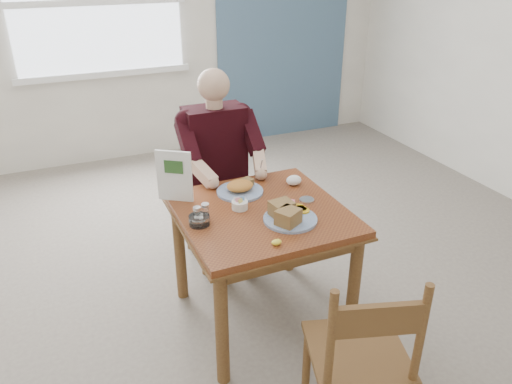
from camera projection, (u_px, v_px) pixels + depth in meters
name	position (u px, v px, depth m)	size (l,w,h in m)	color
floor	(261.00, 316.00, 3.12)	(6.00, 6.00, 0.00)	#6B5E57
wall_back	(140.00, 22.00, 4.97)	(5.50, 5.50, 0.00)	beige
accent_panel	(284.00, 14.00, 5.52)	(1.60, 0.02, 2.80)	#44637F
lemon_wedge	(277.00, 242.00, 2.45)	(0.05, 0.04, 0.03)	yellow
napkin	(294.00, 180.00, 3.07)	(0.10, 0.08, 0.06)	white
metal_dish	(307.00, 200.00, 2.88)	(0.09, 0.09, 0.01)	silver
window	(96.00, 2.00, 4.71)	(1.72, 0.04, 1.42)	white
table	(261.00, 227.00, 2.83)	(0.92, 0.92, 0.75)	brown
chair_far	(216.00, 195.00, 3.56)	(0.42, 0.42, 0.95)	brown
chair_near	(360.00, 358.00, 2.15)	(0.53, 0.53, 0.95)	brown
diner	(219.00, 156.00, 3.34)	(0.53, 0.56, 1.39)	gray
near_plate	(288.00, 215.00, 2.66)	(0.38, 0.38, 0.10)	white
far_plate	(240.00, 188.00, 2.97)	(0.36, 0.36, 0.08)	white
caddy	(240.00, 205.00, 2.79)	(0.10, 0.10, 0.07)	white
shakers	(201.00, 213.00, 2.65)	(0.11, 0.07, 0.09)	white
creamer	(199.00, 220.00, 2.63)	(0.14, 0.14, 0.05)	white
menu	(174.00, 176.00, 2.83)	(0.18, 0.13, 0.30)	white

